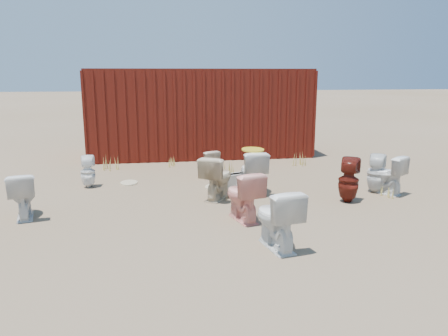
{
  "coord_description": "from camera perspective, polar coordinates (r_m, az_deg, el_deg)",
  "views": [
    {
      "loc": [
        -1.21,
        -7.29,
        2.3
      ],
      "look_at": [
        0.0,
        0.6,
        0.55
      ],
      "focal_mm": 35.0,
      "sensor_mm": 36.0,
      "label": 1
    }
  ],
  "objects": [
    {
      "name": "loose_lid_near",
      "position": [
        8.93,
        -1.28,
        -2.47
      ],
      "size": [
        0.49,
        0.58,
        0.02
      ],
      "primitive_type": "ellipsoid",
      "rotation": [
        0.0,
        0.0,
        -0.26
      ],
      "color": "#C4B38E",
      "rests_on": "ground"
    },
    {
      "name": "weed_clump_f",
      "position": [
        8.79,
        20.72,
        -2.87
      ],
      "size": [
        0.28,
        0.28,
        0.22
      ],
      "primitive_type": "cone",
      "color": "#B6A148",
      "rests_on": "ground"
    },
    {
      "name": "loose_tank",
      "position": [
        8.65,
        1.62,
        -1.85
      ],
      "size": [
        0.54,
        0.37,
        0.35
      ],
      "primitive_type": "cube",
      "rotation": [
        0.0,
        0.0,
        0.38
      ],
      "color": "silver",
      "rests_on": "ground"
    },
    {
      "name": "toilet_back_e",
      "position": [
        8.99,
        19.24,
        -0.71
      ],
      "size": [
        0.47,
        0.47,
        0.75
      ],
      "primitive_type": "imported",
      "rotation": [
        0.0,
        0.0,
        2.54
      ],
      "color": "silver",
      "rests_on": "ground"
    },
    {
      "name": "loose_lid_far",
      "position": [
        9.48,
        -12.3,
        -1.9
      ],
      "size": [
        0.37,
        0.48,
        0.02
      ],
      "primitive_type": "ellipsoid",
      "rotation": [
        0.0,
        0.0,
        0.02
      ],
      "color": "beige",
      "rests_on": "ground"
    },
    {
      "name": "toilet_back_a",
      "position": [
        9.28,
        -17.35,
        -0.48
      ],
      "size": [
        0.31,
        0.32,
        0.65
      ],
      "primitive_type": "imported",
      "rotation": [
        0.0,
        0.0,
        3.21
      ],
      "color": "white",
      "rests_on": "ground"
    },
    {
      "name": "shipping_container",
      "position": [
        12.59,
        -3.21,
        7.33
      ],
      "size": [
        6.0,
        2.4,
        2.4
      ],
      "primitive_type": "cube",
      "color": "#45150B",
      "rests_on": "ground"
    },
    {
      "name": "weed_clump_d",
      "position": [
        11.01,
        -6.68,
        0.86
      ],
      "size": [
        0.3,
        0.3,
        0.24
      ],
      "primitive_type": "cone",
      "color": "#B6A148",
      "rests_on": "ground"
    },
    {
      "name": "toilet_front_e",
      "position": [
        8.98,
        20.29,
        -0.77
      ],
      "size": [
        0.76,
        0.85,
        0.76
      ],
      "primitive_type": "imported",
      "rotation": [
        0.0,
        0.0,
        3.71
      ],
      "color": "white",
      "rests_on": "ground"
    },
    {
      "name": "toilet_front_maroon",
      "position": [
        8.16,
        15.97,
        -1.55
      ],
      "size": [
        0.51,
        0.51,
        0.81
      ],
      "primitive_type": "imported",
      "rotation": [
        0.0,
        0.0,
        2.55
      ],
      "color": "#5A170F",
      "rests_on": "ground"
    },
    {
      "name": "weed_clump_a",
      "position": [
        10.86,
        -14.63,
        0.6
      ],
      "size": [
        0.36,
        0.36,
        0.32
      ],
      "primitive_type": "cone",
      "color": "#B6A148",
      "rests_on": "ground"
    },
    {
      "name": "toilet_front_pink",
      "position": [
        6.9,
        2.5,
        -3.61
      ],
      "size": [
        0.63,
        0.88,
        0.81
      ],
      "primitive_type": "imported",
      "rotation": [
        0.0,
        0.0,
        3.4
      ],
      "color": "#F99F90",
      "rests_on": "ground"
    },
    {
      "name": "weed_clump_c",
      "position": [
        11.22,
        9.59,
        1.21
      ],
      "size": [
        0.36,
        0.36,
        0.32
      ],
      "primitive_type": "cone",
      "color": "#B6A148",
      "rests_on": "ground"
    },
    {
      "name": "toilet_back_yellowlid",
      "position": [
        8.46,
        3.74,
        -0.49
      ],
      "size": [
        0.48,
        0.83,
        0.84
      ],
      "primitive_type": "imported",
      "rotation": [
        0.0,
        0.0,
        3.16
      ],
      "color": "white",
      "rests_on": "ground"
    },
    {
      "name": "toilet_front_c",
      "position": [
        5.85,
        6.91,
        -6.51
      ],
      "size": [
        0.61,
        0.89,
        0.83
      ],
      "primitive_type": "imported",
      "rotation": [
        0.0,
        0.0,
        3.34
      ],
      "color": "white",
      "rests_on": "ground"
    },
    {
      "name": "toilet_front_a",
      "position": [
        7.72,
        -24.83,
        -3.23
      ],
      "size": [
        0.58,
        0.81,
        0.75
      ],
      "primitive_type": "imported",
      "rotation": [
        0.0,
        0.0,
        3.38
      ],
      "color": "silver",
      "rests_on": "ground"
    },
    {
      "name": "yellow_lid",
      "position": [
        8.37,
        3.78,
        2.41
      ],
      "size": [
        0.43,
        0.53,
        0.02
      ],
      "primitive_type": "ellipsoid",
      "color": "gold",
      "rests_on": "toilet_back_yellowlid"
    },
    {
      "name": "toilet_back_beige_left",
      "position": [
        9.62,
        -2.3,
        0.49
      ],
      "size": [
        0.58,
        0.72,
        0.64
      ],
      "primitive_type": "imported",
      "rotation": [
        0.0,
        0.0,
        3.54
      ],
      "color": "beige",
      "rests_on": "ground"
    },
    {
      "name": "weed_clump_b",
      "position": [
        10.14,
        0.33,
        0.14
      ],
      "size": [
        0.32,
        0.32,
        0.3
      ],
      "primitive_type": "cone",
      "color": "#B6A148",
      "rests_on": "ground"
    },
    {
      "name": "toilet_back_beige_right",
      "position": [
        8.06,
        -0.92,
        -1.2
      ],
      "size": [
        0.79,
        0.92,
        0.82
      ],
      "primitive_type": "imported",
      "rotation": [
        0.0,
        0.0,
        2.62
      ],
      "color": "beige",
      "rests_on": "ground"
    },
    {
      "name": "ground",
      "position": [
        7.74,
        0.68,
        -4.92
      ],
      "size": [
        100.0,
        100.0,
        0.0
      ],
      "primitive_type": "plane",
      "color": "brown",
      "rests_on": "ground"
    },
    {
      "name": "weed_clump_e",
      "position": [
        11.03,
        3.82,
        0.99
      ],
      "size": [
        0.34,
        0.34,
        0.26
      ],
      "primitive_type": "cone",
      "color": "#B6A148",
      "rests_on": "ground"
    }
  ]
}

